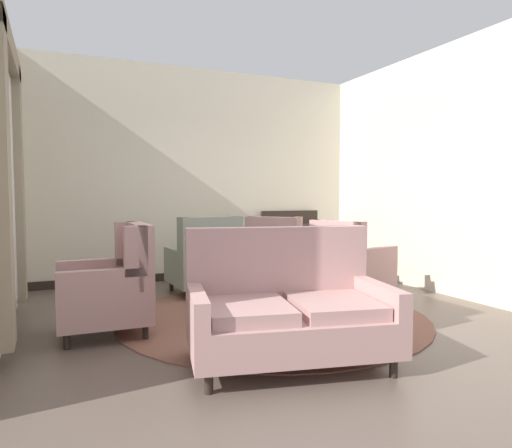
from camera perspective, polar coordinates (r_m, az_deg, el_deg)
ground at (r=4.86m, az=3.63°, el=-12.15°), size 8.18×8.18×0.00m
wall_back at (r=7.40m, az=-6.80°, el=6.05°), size 5.39×0.08×3.28m
wall_right at (r=6.93m, az=19.86°, el=6.04°), size 0.08×4.09×3.28m
baseboard_back at (r=7.45m, az=-6.58°, el=-6.18°), size 5.23×0.03×0.12m
area_rug at (r=5.11m, az=2.06°, el=-11.27°), size 3.31×3.31×0.01m
window_with_curtains at (r=4.84m, az=-28.15°, el=5.65°), size 0.12×2.05×2.60m
coffee_table at (r=5.04m, az=0.17°, el=-7.23°), size 0.94×0.94×0.44m
porcelain_vase at (r=4.95m, az=-0.12°, el=-4.61°), size 0.19×0.19×0.37m
settee at (r=3.68m, az=3.94°, el=-10.62°), size 1.69×1.19×1.05m
armchair_near_sideboard at (r=6.54m, az=2.77°, el=-4.17°), size 1.10×1.10×1.02m
armchair_back_corner at (r=6.17m, az=-6.34°, el=-4.70°), size 0.85×0.92×1.04m
armchair_foreground_right at (r=4.63m, az=-17.31°, el=-7.46°), size 0.83×0.83×1.04m
armchair_far_left at (r=6.10m, az=11.43°, el=-4.90°), size 1.05×0.93×1.00m
side_table at (r=6.36m, az=9.34°, el=-4.72°), size 0.53×0.53×0.67m
sideboard at (r=7.75m, az=4.73°, el=-2.66°), size 1.06×0.38×1.06m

